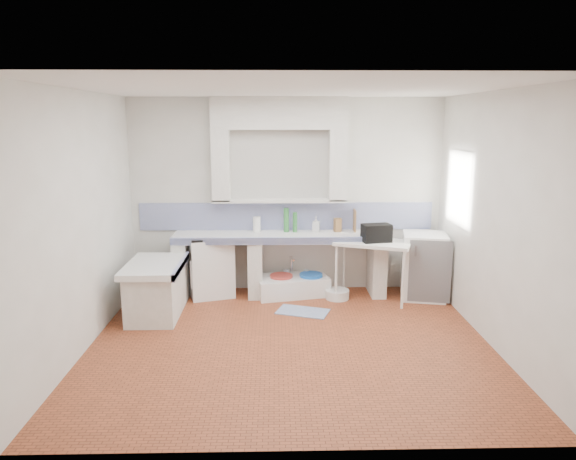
{
  "coord_description": "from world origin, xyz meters",
  "views": [
    {
      "loc": [
        -0.16,
        -5.58,
        2.48
      ],
      "look_at": [
        0.0,
        1.0,
        1.1
      ],
      "focal_mm": 32.76,
      "sensor_mm": 36.0,
      "label": 1
    }
  ],
  "objects_px": {
    "fridge": "(424,266)",
    "side_table": "(372,271)",
    "stove": "(210,266)",
    "sink": "(292,286)"
  },
  "relations": [
    {
      "from": "stove",
      "to": "fridge",
      "type": "relative_size",
      "value": 0.92
    },
    {
      "from": "stove",
      "to": "sink",
      "type": "xyz_separation_m",
      "value": [
        1.17,
        -0.03,
        -0.3
      ]
    },
    {
      "from": "sink",
      "to": "fridge",
      "type": "xyz_separation_m",
      "value": [
        1.86,
        -0.15,
        0.34
      ]
    },
    {
      "from": "sink",
      "to": "side_table",
      "type": "xyz_separation_m",
      "value": [
        1.11,
        -0.24,
        0.3
      ]
    },
    {
      "from": "side_table",
      "to": "fridge",
      "type": "relative_size",
      "value": 1.09
    },
    {
      "from": "side_table",
      "to": "fridge",
      "type": "xyz_separation_m",
      "value": [
        0.75,
        0.09,
        0.04
      ]
    },
    {
      "from": "stove",
      "to": "sink",
      "type": "relative_size",
      "value": 0.84
    },
    {
      "from": "fridge",
      "to": "side_table",
      "type": "bearing_deg",
      "value": -161.82
    },
    {
      "from": "stove",
      "to": "side_table",
      "type": "height_order",
      "value": "stove"
    },
    {
      "from": "sink",
      "to": "side_table",
      "type": "height_order",
      "value": "side_table"
    }
  ]
}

